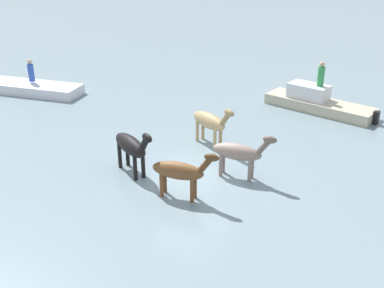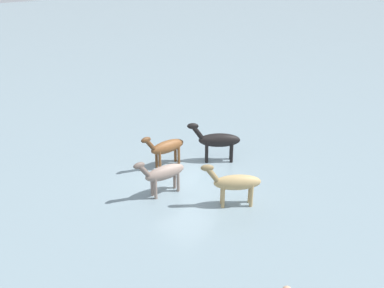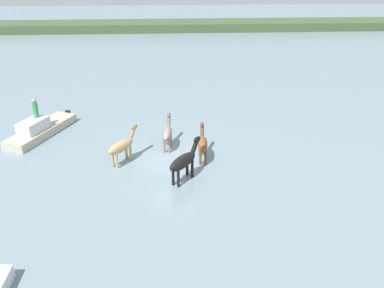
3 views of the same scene
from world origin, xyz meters
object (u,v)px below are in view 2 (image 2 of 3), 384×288
Objects in this scene: horse_chestnut_trailing at (163,173)px; horse_mid_herd at (217,140)px; horse_pinto_flank at (166,147)px; horse_gray_outer at (235,183)px.

horse_mid_herd is (0.80, -3.70, 0.10)m from horse_chestnut_trailing.
horse_mid_herd reaches higher than horse_pinto_flank.
horse_chestnut_trailing is at bearing -20.28° from horse_gray_outer.
horse_gray_outer reaches higher than horse_pinto_flank.
horse_pinto_flank is at bearing -122.70° from horse_chestnut_trailing.
horse_gray_outer is at bearing 94.55° from horse_pinto_flank.
horse_gray_outer is at bearing 130.65° from horse_chestnut_trailing.
horse_mid_herd reaches higher than horse_gray_outer.
horse_gray_outer is 0.96× the size of horse_pinto_flank.
horse_mid_herd is 0.98× the size of horse_pinto_flank.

